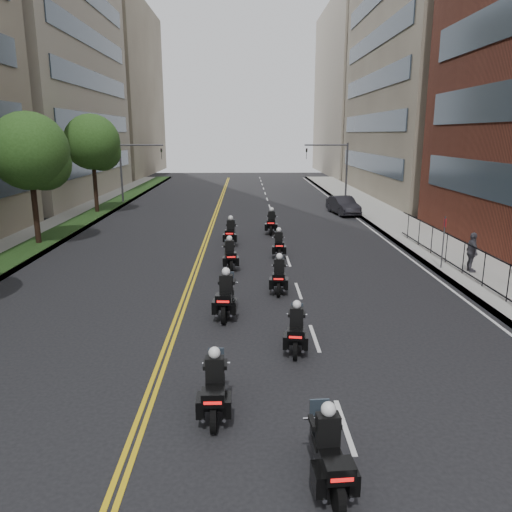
% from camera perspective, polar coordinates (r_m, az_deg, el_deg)
% --- Properties ---
extents(sidewalk_right, '(4.00, 90.00, 0.15)m').
position_cam_1_polar(sidewalk_right, '(32.58, 18.56, 1.84)').
color(sidewalk_right, gray).
rests_on(sidewalk_right, ground).
extents(sidewalk_left, '(4.00, 90.00, 0.15)m').
position_cam_1_polar(sidewalk_left, '(33.28, -24.19, 1.58)').
color(sidewalk_left, gray).
rests_on(sidewalk_left, ground).
extents(grass_strip, '(2.00, 90.00, 0.04)m').
position_cam_1_polar(grass_strip, '(32.96, -22.92, 1.77)').
color(grass_strip, '#1B3212').
rests_on(grass_strip, sidewalk_left).
extents(building_right_tan, '(15.11, 28.00, 30.00)m').
position_cam_1_polar(building_right_tan, '(57.45, 21.20, 21.54)').
color(building_right_tan, '#776957').
rests_on(building_right_tan, ground).
extents(building_right_far, '(15.00, 28.00, 26.00)m').
position_cam_1_polar(building_right_far, '(85.73, 13.24, 17.88)').
color(building_right_far, '#A09281').
rests_on(building_right_far, ground).
extents(building_left_mid, '(16.11, 28.00, 34.00)m').
position_cam_1_polar(building_left_mid, '(58.69, -26.48, 22.86)').
color(building_left_mid, '#A09281').
rests_on(building_left_mid, ground).
extents(building_left_far, '(16.00, 28.00, 26.00)m').
position_cam_1_polar(building_left_far, '(86.35, -17.54, 17.59)').
color(building_left_far, '#776957').
rests_on(building_left_far, ground).
extents(traffic_signal_right, '(4.09, 0.20, 5.60)m').
position_cam_1_polar(traffic_signal_right, '(47.84, 9.20, 10.38)').
color(traffic_signal_right, '#3F3F44').
rests_on(traffic_signal_right, ground).
extents(traffic_signal_left, '(4.09, 0.20, 5.60)m').
position_cam_1_polar(traffic_signal_left, '(48.22, -14.08, 10.17)').
color(traffic_signal_left, '#3F3F44').
rests_on(traffic_signal_left, ground).
extents(motorcycle_1, '(0.59, 2.25, 1.66)m').
position_cam_1_polar(motorcycle_1, '(10.04, 8.31, -21.56)').
color(motorcycle_1, black).
rests_on(motorcycle_1, ground).
extents(motorcycle_2, '(0.51, 2.23, 1.65)m').
position_cam_1_polar(motorcycle_2, '(12.06, -4.72, -14.92)').
color(motorcycle_2, black).
rests_on(motorcycle_2, ground).
extents(motorcycle_3, '(0.63, 2.10, 1.56)m').
position_cam_1_polar(motorcycle_3, '(15.34, 4.62, -8.55)').
color(motorcycle_3, black).
rests_on(motorcycle_3, ground).
extents(motorcycle_4, '(0.61, 2.42, 1.79)m').
position_cam_1_polar(motorcycle_4, '(18.01, -3.45, -4.76)').
color(motorcycle_4, black).
rests_on(motorcycle_4, ground).
extents(motorcycle_5, '(0.60, 2.20, 1.62)m').
position_cam_1_polar(motorcycle_5, '(20.78, 2.65, -2.39)').
color(motorcycle_5, black).
rests_on(motorcycle_5, ground).
extents(motorcycle_6, '(0.62, 2.21, 1.63)m').
position_cam_1_polar(motorcycle_6, '(24.28, -3.01, 0.00)').
color(motorcycle_6, black).
rests_on(motorcycle_6, ground).
extents(motorcycle_7, '(0.50, 2.13, 1.57)m').
position_cam_1_polar(motorcycle_7, '(26.68, 2.62, 1.22)').
color(motorcycle_7, black).
rests_on(motorcycle_7, ground).
extents(motorcycle_8, '(0.57, 2.35, 1.74)m').
position_cam_1_polar(motorcycle_8, '(29.55, -2.91, 2.59)').
color(motorcycle_8, black).
rests_on(motorcycle_8, ground).
extents(motorcycle_9, '(0.64, 2.35, 1.73)m').
position_cam_1_polar(motorcycle_9, '(32.88, 1.78, 3.75)').
color(motorcycle_9, black).
rests_on(motorcycle_9, ground).
extents(parked_sedan, '(2.25, 4.61, 1.46)m').
position_cam_1_polar(parked_sedan, '(41.54, 9.93, 5.73)').
color(parked_sedan, black).
rests_on(parked_sedan, ground).
extents(pedestrian_c, '(0.52, 1.12, 1.87)m').
position_cam_1_polar(pedestrian_c, '(25.20, 23.46, 0.40)').
color(pedestrian_c, '#47454D').
rests_on(pedestrian_c, sidewalk_right).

